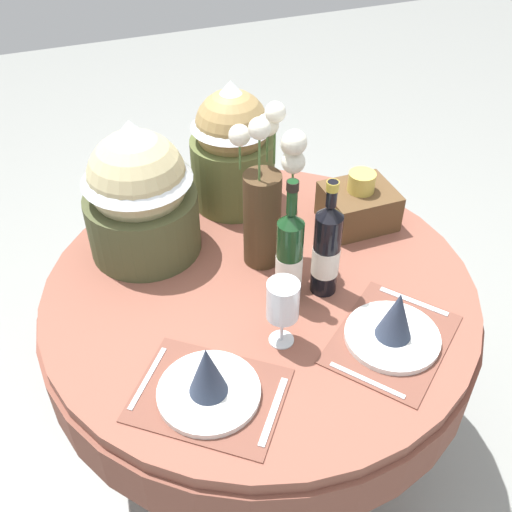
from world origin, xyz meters
The scene contains 11 objects.
ground centered at (0.00, 0.00, 0.00)m, with size 8.00×8.00×0.00m, color gray.
dining_table centered at (0.00, 0.00, 0.62)m, with size 1.22×1.22×0.76m.
place_setting_left centered at (-0.24, -0.31, 0.80)m, with size 0.43×0.41×0.16m.
place_setting_right centered at (0.24, -0.31, 0.80)m, with size 0.43×0.41×0.16m.
flower_vase centered at (0.06, 0.10, 0.98)m, with size 0.18×0.16×0.47m.
wine_bottle_left centered at (0.05, -0.07, 0.90)m, with size 0.07×0.07×0.38m.
wine_bottle_rear centered at (0.16, -0.08, 0.89)m, with size 0.07×0.07×0.35m.
wine_glass_left centered at (-0.02, -0.21, 0.89)m, with size 0.08×0.08×0.19m.
gift_tub_back_left centered at (-0.26, 0.27, 0.97)m, with size 0.32×0.32×0.42m.
gift_tub_back_centre centered at (0.06, 0.41, 0.98)m, with size 0.26×0.26×0.41m.
woven_basket_side_right centered at (0.39, 0.16, 0.82)m, with size 0.21×0.18×0.18m.
Camera 1 is at (-0.44, -1.16, 1.91)m, focal length 42.61 mm.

